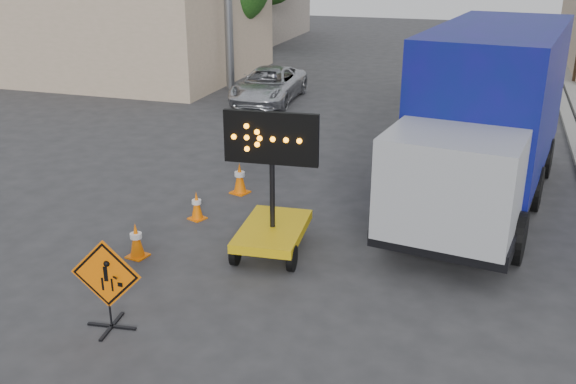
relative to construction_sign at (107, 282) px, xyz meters
The scene contains 11 objects.
ground 1.36m from the construction_sign, ahead, with size 100.00×100.00×0.00m, color #2D2D30.
curb_right 17.16m from the construction_sign, 61.16° to the left, with size 0.40×60.00×0.12m, color gray.
storefront_left_near 23.86m from the construction_sign, 122.87° to the left, with size 14.00×10.00×4.00m, color #C7AA90.
storefront_left_far 36.78m from the construction_sign, 112.27° to the left, with size 12.00×10.00×4.40m, color #A19286.
construction_sign is the anchor object (origin of this frame).
arrow_board 3.87m from the construction_sign, 65.43° to the left, with size 1.88×2.19×2.98m.
pickup_truck 16.68m from the construction_sign, 100.60° to the left, with size 2.23×4.84×1.35m, color silver.
box_truck 9.52m from the construction_sign, 54.42° to the left, with size 3.80×9.13×4.20m.
cone_a 2.64m from the construction_sign, 111.04° to the left, with size 0.44×0.44×0.74m.
cone_b 4.63m from the construction_sign, 97.70° to the left, with size 0.44×0.44×0.67m.
cone_c 6.45m from the construction_sign, 92.69° to the left, with size 0.52×0.52×0.81m.
Camera 1 is at (4.55, -7.80, 5.93)m, focal length 40.00 mm.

